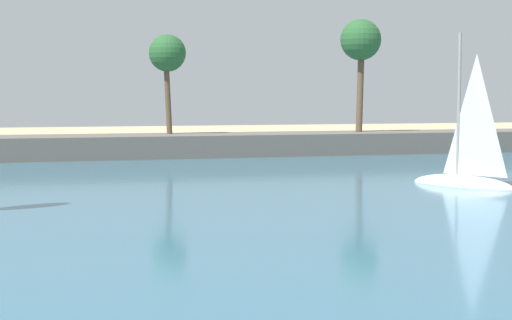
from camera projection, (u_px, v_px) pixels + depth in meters
name	position (u px, v px, depth m)	size (l,w,h in m)	color
sea	(85.00, 169.00, 55.90)	(220.00, 98.05, 0.06)	#386B84
palm_headland	(1.00, 123.00, 62.91)	(117.42, 6.28, 12.37)	#605B54
sailboat_near_shore	(465.00, 171.00, 45.20)	(4.57, 6.21, 8.83)	white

